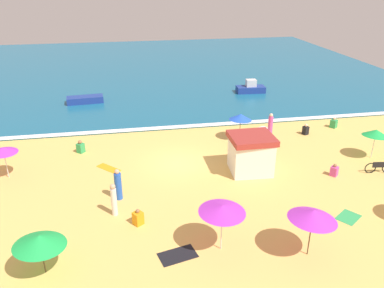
{
  "coord_description": "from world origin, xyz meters",
  "views": [
    {
      "loc": [
        -3.24,
        -22.25,
        11.38
      ],
      "look_at": [
        1.07,
        1.18,
        0.8
      ],
      "focal_mm": 36.0,
      "sensor_mm": 36.0,
      "label": 1
    }
  ],
  "objects": [
    {
      "name": "lifeguard_cabana",
      "position": [
        4.22,
        -1.8,
        1.23
      ],
      "size": [
        2.63,
        2.43,
        2.4
      ],
      "color": "white",
      "rests_on": "ground_plane"
    },
    {
      "name": "beachgoer_5",
      "position": [
        13.21,
        4.14,
        0.35
      ],
      "size": [
        0.66,
        0.66,
        0.85
      ],
      "color": "green",
      "rests_on": "ground_plane"
    },
    {
      "name": "beach_towel_4",
      "position": [
        7.18,
        4.87,
        0.01
      ],
      "size": [
        1.78,
        1.21,
        0.01
      ],
      "color": "white",
      "rests_on": "ground_plane"
    },
    {
      "name": "small_boat_1",
      "position": [
        9.71,
        14.66,
        0.54
      ],
      "size": [
        2.97,
        1.48,
        1.34
      ],
      "color": "navy",
      "rests_on": "ocean_water"
    },
    {
      "name": "ground_plane",
      "position": [
        0.0,
        0.0,
        0.0
      ],
      "size": [
        60.0,
        60.0,
        0.0
      ],
      "primitive_type": "plane",
      "color": "#EDBC60"
    },
    {
      "name": "beach_towel_3",
      "position": [
        -1.42,
        -8.85,
        0.01
      ],
      "size": [
        1.84,
        1.33,
        0.01
      ],
      "color": "black",
      "rests_on": "ground_plane"
    },
    {
      "name": "beachgoer_4",
      "position": [
        9.1,
        -3.33,
        0.34
      ],
      "size": [
        0.56,
        0.56,
        0.8
      ],
      "color": "#D84CA5",
      "rests_on": "ground_plane"
    },
    {
      "name": "wave_breaker_foam",
      "position": [
        0.0,
        6.3,
        0.1
      ],
      "size": [
        57.0,
        0.7,
        0.01
      ],
      "primitive_type": "cube",
      "color": "white",
      "rests_on": "ocean_water"
    },
    {
      "name": "beach_umbrella_6",
      "position": [
        -10.51,
        0.06,
        1.82
      ],
      "size": [
        2.06,
        2.05,
        2.01
      ],
      "color": "silver",
      "rests_on": "ground_plane"
    },
    {
      "name": "beachgoer_9",
      "position": [
        -3.0,
        -6.2,
        0.36
      ],
      "size": [
        0.6,
        0.6,
        0.86
      ],
      "color": "orange",
      "rests_on": "ground_plane"
    },
    {
      "name": "beach_umbrella_1",
      "position": [
        4.23,
        -9.81,
        2.08
      ],
      "size": [
        2.73,
        2.71,
        2.39
      ],
      "color": "#4C3823",
      "rests_on": "ground_plane"
    },
    {
      "name": "beachgoer_3",
      "position": [
        -3.91,
        -3.63,
        0.85
      ],
      "size": [
        0.39,
        0.39,
        1.82
      ],
      "color": "blue",
      "rests_on": "ground_plane"
    },
    {
      "name": "beachgoer_2",
      "position": [
        -6.45,
        2.93,
        0.39
      ],
      "size": [
        0.61,
        0.61,
        0.92
      ],
      "color": "green",
      "rests_on": "ground_plane"
    },
    {
      "name": "beach_towel_2",
      "position": [
        -4.54,
        0.14,
        0.01
      ],
      "size": [
        1.61,
        1.66,
        0.01
      ],
      "color": "orange",
      "rests_on": "ground_plane"
    },
    {
      "name": "beach_towel_1",
      "position": [
        7.57,
        -7.56,
        0.01
      ],
      "size": [
        1.55,
        1.47,
        0.01
      ],
      "color": "green",
      "rests_on": "ground_plane"
    },
    {
      "name": "small_boat_0",
      "position": [
        -6.9,
        14.14,
        0.41
      ],
      "size": [
        3.45,
        1.58,
        0.62
      ],
      "color": "navy",
      "rests_on": "ocean_water"
    },
    {
      "name": "beach_umbrella_0",
      "position": [
        5.05,
        3.16,
        1.78
      ],
      "size": [
        2.31,
        2.3,
        2.05
      ],
      "color": "#4C3823",
      "rests_on": "ground_plane"
    },
    {
      "name": "beachgoer_11",
      "position": [
        -4.13,
        -5.16,
        0.89
      ],
      "size": [
        0.36,
        0.36,
        1.8
      ],
      "color": "white",
      "rests_on": "ground_plane"
    },
    {
      "name": "parked_bicycle",
      "position": [
        12.03,
        -3.48,
        0.38
      ],
      "size": [
        1.81,
        0.3,
        0.76
      ],
      "color": "black",
      "rests_on": "ground_plane"
    },
    {
      "name": "beachgoer_10",
      "position": [
        10.33,
        3.19,
        0.38
      ],
      "size": [
        0.49,
        0.49,
        0.87
      ],
      "color": "black",
      "rests_on": "ground_plane"
    },
    {
      "name": "ocean_water",
      "position": [
        0.0,
        28.0,
        0.05
      ],
      "size": [
        60.0,
        44.0,
        0.1
      ],
      "primitive_type": "cube",
      "color": "#196084",
      "rests_on": "ground_plane"
    },
    {
      "name": "beach_umbrella_4",
      "position": [
        12.9,
        -1.43,
        1.79
      ],
      "size": [
        2.45,
        2.44,
        2.1
      ],
      "color": "silver",
      "rests_on": "ground_plane"
    },
    {
      "name": "beachgoer_0",
      "position": [
        7.58,
        3.57,
        0.83
      ],
      "size": [
        0.48,
        0.48,
        1.75
      ],
      "color": "#D84CA5",
      "rests_on": "ground_plane"
    },
    {
      "name": "beach_umbrella_5",
      "position": [
        0.56,
        -8.76,
        2.13
      ],
      "size": [
        2.93,
        2.93,
        2.34
      ],
      "color": "silver",
      "rests_on": "ground_plane"
    },
    {
      "name": "beach_umbrella_2",
      "position": [
        -6.99,
        -8.87,
        1.61
      ],
      "size": [
        2.92,
        2.91,
        1.94
      ],
      "color": "#4C3823",
      "rests_on": "ground_plane"
    }
  ]
}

